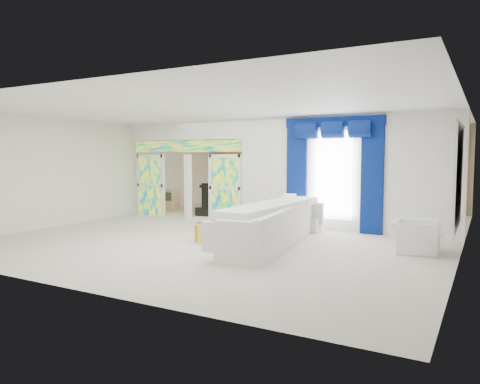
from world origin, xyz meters
The scene contains 22 objects.
floor centered at (0.00, 0.00, 0.00)m, with size 12.00×12.00×0.00m, color #B7AF9E.
dividing_wall centered at (2.15, 1.00, 1.50)m, with size 5.70×0.18×3.00m, color white.
dividing_header centered at (-2.85, 1.00, 2.73)m, with size 4.30×0.18×0.55m, color white.
stained_panel_left centered at (-4.28, 1.00, 1.00)m, with size 0.95×0.04×2.00m, color #994C3F.
stained_panel_right centered at (-1.42, 1.00, 1.00)m, with size 0.95×0.04×2.00m, color #994C3F.
stained_transom centered at (-2.85, 1.00, 2.25)m, with size 4.00×0.05×0.35m, color #994C3F.
window_pane centered at (1.90, 0.90, 1.45)m, with size 1.00×0.02×2.30m, color white.
blue_drape_left centered at (0.90, 0.87, 1.40)m, with size 0.55×0.10×2.80m, color #04154D.
blue_drape_right centered at (2.90, 0.87, 1.40)m, with size 0.55×0.10×2.80m, color #04154D.
blue_pelmet centered at (1.90, 0.87, 2.82)m, with size 2.60×0.12×0.25m, color #04154D.
wall_mirror centered at (4.94, -1.00, 1.55)m, with size 0.04×2.70×1.90m, color white.
gold_curtains centered at (0.00, 5.90, 1.50)m, with size 9.70×0.12×2.90m, color #B17A2A.
white_sofa centered at (1.33, -1.57, 0.40)m, with size 0.90×4.21×0.80m, color silver.
coffee_table centered at (-0.02, -1.27, 0.21)m, with size 0.63×1.90×0.42m, color gold.
console_table centered at (1.15, 0.48, 0.19)m, with size 1.12×0.35×0.37m, color white.
table_lamp centered at (0.85, 0.48, 0.66)m, with size 0.36×0.36×0.58m, color white.
armchair centered at (4.18, -0.84, 0.32)m, with size 0.99×0.86×0.64m, color silver.
grand_piano centered at (-2.52, 3.39, 0.51)m, with size 1.56×2.04×1.03m, color black.
piano_bench centered at (-2.52, 1.79, 0.14)m, with size 0.85×0.33×0.28m, color black.
tv_console centered at (-4.56, 2.42, 0.37)m, with size 0.51×0.46×0.74m, color tan.
chandelier centered at (-2.30, 3.40, 2.65)m, with size 0.60×0.60×0.60m, color gold.
decanters centered at (-0.01, -1.29, 0.52)m, with size 0.16×1.24×0.25m.
Camera 1 is at (5.42, -10.44, 1.94)m, focal length 33.64 mm.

